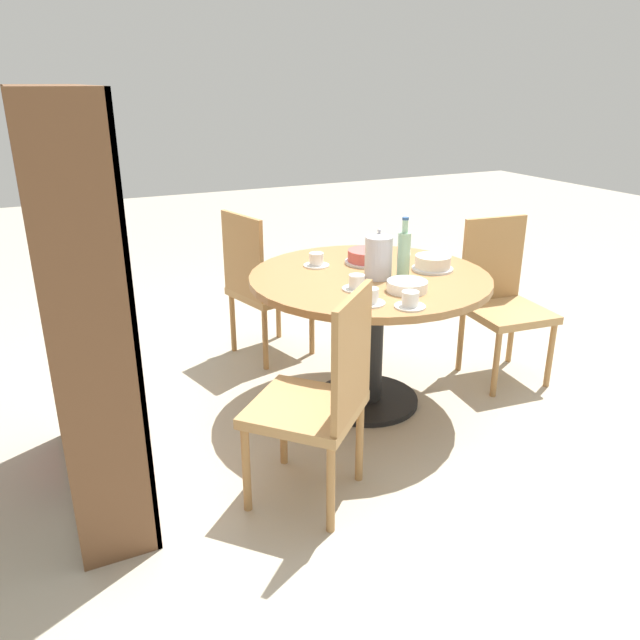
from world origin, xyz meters
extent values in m
plane|color=#B2A893|center=(0.00, 0.00, 0.00)|extent=(14.00, 14.00, 0.00)
cylinder|color=black|center=(0.00, 0.00, 0.01)|extent=(0.56, 0.56, 0.03)
cylinder|color=black|center=(0.00, 0.00, 0.36)|extent=(0.16, 0.16, 0.66)
cylinder|color=#9E7042|center=(0.00, 0.00, 0.71)|extent=(1.22, 1.22, 0.04)
cylinder|color=#A87A47|center=(-0.34, 0.63, 0.19)|extent=(0.03, 0.03, 0.39)
cylinder|color=#A87A47|center=(-0.59, 0.89, 0.19)|extent=(0.03, 0.03, 0.39)
cylinder|color=#A87A47|center=(-0.60, 0.38, 0.19)|extent=(0.03, 0.03, 0.39)
cylinder|color=#A87A47|center=(-0.85, 0.64, 0.19)|extent=(0.03, 0.03, 0.39)
cube|color=tan|center=(-0.60, 0.64, 0.41)|extent=(0.59, 0.59, 0.04)
cube|color=#A87A47|center=(-0.74, 0.50, 0.67)|extent=(0.29, 0.31, 0.49)
cylinder|color=#A87A47|center=(-0.25, -0.67, 0.19)|extent=(0.03, 0.03, 0.39)
cylinder|color=#A87A47|center=(-0.29, -1.03, 0.19)|extent=(0.03, 0.03, 0.39)
cylinder|color=#A87A47|center=(0.11, -0.71, 0.19)|extent=(0.03, 0.03, 0.39)
cylinder|color=#A87A47|center=(0.07, -1.06, 0.19)|extent=(0.03, 0.03, 0.39)
cube|color=tan|center=(-0.09, -0.87, 0.41)|extent=(0.46, 0.46, 0.04)
cube|color=#A87A47|center=(0.11, -0.89, 0.67)|extent=(0.07, 0.40, 0.49)
cylinder|color=#A87A47|center=(0.71, -0.01, 0.19)|extent=(0.03, 0.03, 0.39)
cylinder|color=#A87A47|center=(1.06, 0.08, 0.19)|extent=(0.03, 0.03, 0.39)
cylinder|color=#A87A47|center=(0.63, 0.34, 0.19)|extent=(0.03, 0.03, 0.39)
cylinder|color=#A87A47|center=(0.98, 0.43, 0.19)|extent=(0.03, 0.03, 0.39)
cube|color=tan|center=(0.85, 0.21, 0.41)|extent=(0.51, 0.51, 0.04)
cube|color=#A87A47|center=(0.80, 0.40, 0.67)|extent=(0.39, 0.12, 0.49)
cube|color=brown|center=(0.34, 1.40, 0.81)|extent=(0.04, 0.28, 1.63)
cube|color=brown|center=(-0.65, 1.40, 0.81)|extent=(0.04, 0.28, 1.63)
cube|color=brown|center=(-0.16, 1.27, 0.81)|extent=(1.02, 0.02, 1.63)
cube|color=brown|center=(-0.16, 1.40, 0.02)|extent=(0.95, 0.27, 0.04)
cube|color=brown|center=(-0.16, 1.40, 0.54)|extent=(0.95, 0.27, 0.04)
cube|color=brown|center=(-0.16, 1.40, 1.09)|extent=(0.95, 0.27, 0.04)
cube|color=brown|center=(-0.16, 1.40, 1.61)|extent=(0.95, 0.27, 0.04)
cube|color=#B72D28|center=(0.11, 1.38, 0.26)|extent=(0.41, 0.21, 0.45)
cube|color=beige|center=(-0.43, 1.38, 0.23)|extent=(0.41, 0.21, 0.38)
cube|color=orange|center=(0.12, 1.38, 0.77)|extent=(0.40, 0.21, 0.42)
cube|color=gold|center=(-0.43, 1.38, 0.74)|extent=(0.40, 0.21, 0.36)
cube|color=#703384|center=(0.13, 1.38, 1.33)|extent=(0.38, 0.21, 0.44)
cube|color=gold|center=(-0.44, 1.38, 1.29)|extent=(0.38, 0.21, 0.38)
cylinder|color=silver|center=(-0.06, -0.01, 0.83)|extent=(0.14, 0.14, 0.21)
cone|color=silver|center=(-0.06, -0.01, 0.94)|extent=(0.12, 0.12, 0.02)
sphere|color=silver|center=(-0.06, -0.01, 0.96)|extent=(0.02, 0.02, 0.02)
cylinder|color=#99C6A3|center=(-0.11, -0.12, 0.84)|extent=(0.06, 0.06, 0.23)
cylinder|color=#99C6A3|center=(-0.11, -0.12, 0.98)|extent=(0.03, 0.03, 0.06)
cylinder|color=#2D5184|center=(-0.11, -0.12, 1.02)|extent=(0.03, 0.03, 0.01)
cylinder|color=silver|center=(0.19, -0.10, 0.73)|extent=(0.25, 0.25, 0.01)
cylinder|color=#C65651|center=(0.19, -0.10, 0.77)|extent=(0.22, 0.22, 0.06)
cylinder|color=silver|center=(-0.07, -0.34, 0.73)|extent=(0.21, 0.21, 0.01)
cylinder|color=silver|center=(-0.07, -0.34, 0.77)|extent=(0.18, 0.18, 0.06)
cylinder|color=silver|center=(-0.18, 0.18, 0.73)|extent=(0.14, 0.14, 0.01)
cylinder|color=white|center=(-0.18, 0.18, 0.76)|extent=(0.08, 0.08, 0.06)
cylinder|color=silver|center=(-0.38, 0.22, 0.73)|extent=(0.14, 0.14, 0.01)
cylinder|color=white|center=(-0.38, 0.22, 0.76)|extent=(0.08, 0.08, 0.06)
cylinder|color=silver|center=(-0.50, 0.09, 0.73)|extent=(0.14, 0.14, 0.01)
cylinder|color=white|center=(-0.50, 0.09, 0.76)|extent=(0.08, 0.08, 0.06)
cylinder|color=silver|center=(0.26, 0.18, 0.73)|extent=(0.14, 0.14, 0.01)
cylinder|color=white|center=(0.26, 0.18, 0.76)|extent=(0.08, 0.08, 0.06)
cylinder|color=white|center=(-0.30, -0.02, 0.73)|extent=(0.19, 0.19, 0.01)
cylinder|color=white|center=(-0.30, -0.02, 0.74)|extent=(0.19, 0.19, 0.01)
cylinder|color=white|center=(-0.30, -0.02, 0.75)|extent=(0.19, 0.19, 0.01)
cylinder|color=white|center=(-0.30, -0.02, 0.76)|extent=(0.19, 0.19, 0.01)
cylinder|color=white|center=(-0.30, -0.02, 0.77)|extent=(0.19, 0.19, 0.01)
camera|label=1|loc=(-2.61, 1.54, 1.65)|focal=35.00mm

